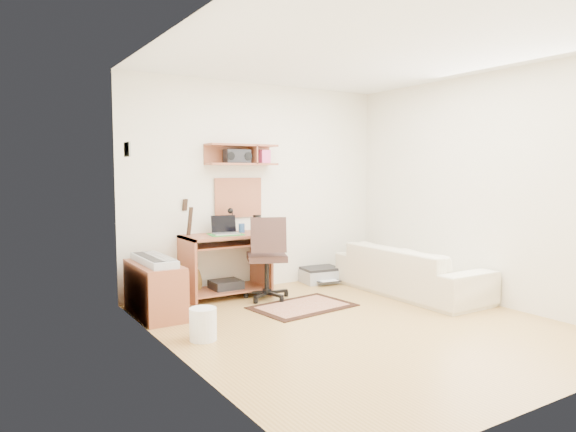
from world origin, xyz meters
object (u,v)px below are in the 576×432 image
desk (226,266)px  printer (320,276)px  task_chair (267,257)px  sofa (410,262)px  cabinet (155,290)px

desk → printer: size_ratio=1.98×
task_chair → sofa: (1.62, -0.70, -0.11)m
task_chair → printer: task_chair is taller
sofa → printer: bearing=25.7°
printer → task_chair: bearing=-150.9°
desk → sofa: 2.24m
cabinet → sofa: sofa is taller
task_chair → printer: bearing=45.6°
desk → task_chair: task_chair is taller
task_chair → sofa: task_chair is taller
sofa → desk: bearing=62.1°
cabinet → printer: 2.46m
cabinet → task_chair: bearing=0.1°
desk → cabinet: desk is taller
cabinet → sofa: size_ratio=0.45×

